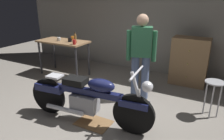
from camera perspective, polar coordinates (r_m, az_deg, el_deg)
The scene contains 13 objects.
ground_plane at distance 3.68m, azimuth -5.28°, elevation -12.86°, with size 12.00×12.00×0.00m, color gray.
back_wall at distance 5.66m, azimuth 10.52°, elevation 15.06°, with size 8.00×0.12×3.10m, color gray.
workbench at distance 5.48m, azimuth -13.21°, elevation 6.65°, with size 1.30×0.64×0.90m.
motorcycle at distance 3.36m, azimuth -6.57°, elevation -7.46°, with size 2.19×0.62×1.00m.
person_standing at distance 4.03m, azimuth 7.94°, elevation 4.38°, with size 0.55×0.33×1.67m.
shop_stool at distance 3.89m, azimuth 26.09°, elevation -4.80°, with size 0.32×0.32×0.64m.
wooden_dresser at distance 5.10m, azimuth 20.37°, elevation 2.20°, with size 0.80×0.47×1.10m.
drip_tray at distance 3.54m, azimuth -5.02°, elevation -14.18°, with size 0.56×0.40×0.01m, color olive.
mug_black_matte at distance 5.28m, azimuth -11.48°, elevation 8.14°, with size 0.12×0.09×0.11m.
mug_orange_travel at distance 5.53m, azimuth -10.70°, elevation 8.61°, with size 0.12×0.08×0.09m.
mug_red_diner at distance 4.97m, azimuth -10.28°, elevation 7.54°, with size 0.11×0.07×0.11m.
mug_white_ceramic at distance 5.46m, azimuth -14.31°, elevation 8.20°, with size 0.11×0.08×0.09m.
bottle at distance 5.27m, azimuth -10.03°, elevation 8.69°, with size 0.06×0.06×0.24m.
Camera 1 is at (1.76, -2.56, 1.98)m, focal length 33.44 mm.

